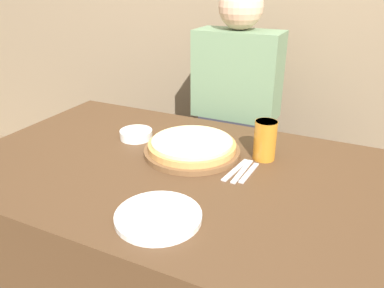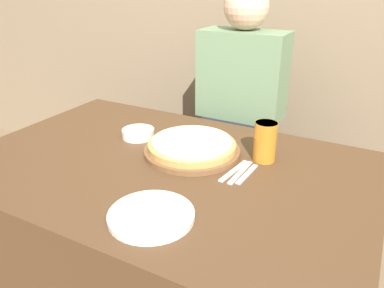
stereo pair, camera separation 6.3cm
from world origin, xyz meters
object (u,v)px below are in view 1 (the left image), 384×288
Objects in this scene: dinner_knife at (242,171)px; diner_person at (235,123)px; spoon at (249,173)px; pizza_on_board at (192,147)px; dinner_plate at (158,217)px; fork at (236,170)px; side_bowl at (136,134)px; beer_glass at (265,139)px.

dinner_knife is 0.14× the size of diner_person.
dinner_knife is at bearing 180.00° from spoon.
pizza_on_board is 1.49× the size of dinner_plate.
pizza_on_board reaches higher than fork.
side_bowl reaches higher than dinner_plate.
side_bowl is 0.51m from dinner_knife.
diner_person is at bearing 91.10° from pizza_on_board.
spoon is at bearing -9.85° from side_bowl.
beer_glass is 0.81× the size of dinner_knife.
side_bowl is 0.10× the size of diner_person.
diner_person is (-0.11, 0.97, -0.07)m from dinner_plate.
dinner_knife is (0.22, -0.06, -0.02)m from pizza_on_board.
dinner_knife is at bearing -105.73° from beer_glass.
diner_person is at bearing 62.13° from side_bowl.
dinner_knife is at bearing -68.51° from diner_person.
beer_glass reaches higher than fork.
spoon is (0.05, 0.00, 0.00)m from fork.
beer_glass is at bearing 65.09° from fork.
beer_glass reaches higher than spoon.
fork is at bearing 74.69° from dinner_plate.
beer_glass is 0.60× the size of dinner_plate.
dinner_knife is 0.03m from spoon.
fork is (-0.06, -0.14, -0.08)m from beer_glass.
beer_glass is (0.26, 0.08, 0.06)m from pizza_on_board.
dinner_plate is 0.40m from spoon.
diner_person is (-0.21, 0.60, -0.07)m from fork.
spoon is at bearing 0.00° from fork.
diner_person is (-0.27, 0.46, -0.15)m from beer_glass.
diner_person reaches higher than dinner_plate.
beer_glass is at bearing 74.27° from dinner_knife.
dinner_plate is at bearing -50.82° from side_bowl.
beer_glass is 0.11× the size of diner_person.
dinner_plate reaches higher than dinner_knife.
side_bowl is at bearing 129.18° from dinner_plate.
spoon is (0.53, -0.09, -0.02)m from side_bowl.
spoon is (0.03, 0.00, 0.00)m from dinner_knife.
dinner_knife and spoon have the same top height.
dinner_plate is at bearing -112.24° from spoon.
pizza_on_board is at bearing -163.61° from beer_glass.
side_bowl is (-0.28, 0.03, -0.01)m from pizza_on_board.
dinner_knife is (0.13, 0.37, -0.01)m from dinner_plate.
side_bowl is at bearing 169.15° from fork.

